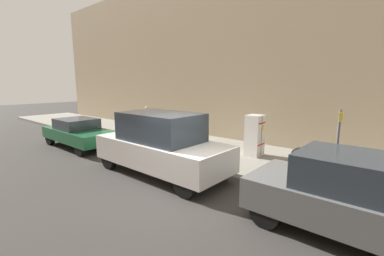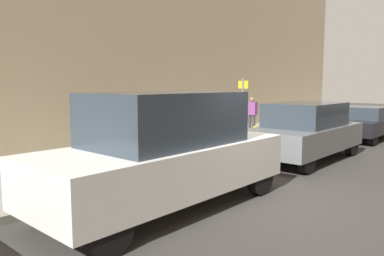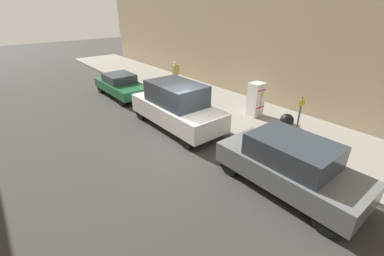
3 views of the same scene
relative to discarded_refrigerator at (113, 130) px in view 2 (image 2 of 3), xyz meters
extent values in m
plane|color=#383533|center=(4.48, -0.16, -1.01)|extent=(80.00, 80.00, 0.00)
cube|color=gray|center=(0.15, -0.16, -0.93)|extent=(4.55, 44.00, 0.16)
cube|color=tan|center=(-2.92, -0.16, 3.74)|extent=(1.58, 39.60, 9.50)
cube|color=white|center=(0.00, 0.00, 0.00)|extent=(0.69, 0.61, 1.71)
cube|color=black|center=(0.00, 0.31, 0.00)|extent=(0.01, 0.01, 1.62)
cube|color=yellow|center=(-0.09, 0.31, 0.33)|extent=(0.16, 0.01, 0.22)
cube|color=red|center=(0.00, 0.31, 0.55)|extent=(0.62, 0.01, 0.05)
cube|color=red|center=(0.00, 0.31, -0.34)|extent=(0.62, 0.01, 0.05)
cylinder|color=#47443F|center=(0.66, 2.43, -0.85)|extent=(0.70, 0.70, 0.02)
cylinder|color=slate|center=(2.06, 3.43, 0.31)|extent=(0.07, 0.07, 2.32)
cube|color=yellow|center=(2.06, 3.45, 1.27)|extent=(0.36, 0.02, 0.24)
cylinder|color=gold|center=(2.02, 4.27, -0.53)|extent=(0.22, 0.22, 0.64)
sphere|color=gold|center=(2.02, 4.27, -0.19)|extent=(0.20, 0.20, 0.20)
sphere|color=black|center=(-0.05, 1.84, -0.54)|extent=(0.63, 0.63, 0.63)
cylinder|color=#333338|center=(-0.48, 7.80, -0.47)|extent=(0.14, 0.14, 0.77)
cylinder|color=#333338|center=(-0.28, 7.80, -0.47)|extent=(0.14, 0.14, 0.77)
cube|color=#7A3D7F|center=(-0.38, 7.80, 0.20)|extent=(0.45, 0.22, 0.58)
sphere|color=#8C664C|center=(-0.38, 7.80, 0.60)|extent=(0.21, 0.21, 0.21)
cube|color=silver|center=(3.76, -1.62, -0.22)|extent=(2.02, 5.04, 0.85)
cube|color=#2D3842|center=(3.76, -1.62, 0.68)|extent=(1.78, 2.77, 0.95)
cylinder|color=black|center=(2.88, 0.29, -0.65)|extent=(0.22, 0.72, 0.72)
cylinder|color=black|center=(4.64, 0.29, -0.65)|extent=(0.22, 0.72, 0.72)
cylinder|color=black|center=(2.88, -3.53, -0.65)|extent=(0.22, 0.72, 0.72)
cylinder|color=black|center=(4.64, -3.53, -0.65)|extent=(0.22, 0.72, 0.72)
cube|color=slate|center=(3.76, 4.29, -0.32)|extent=(1.93, 4.49, 0.70)
cube|color=#2D3842|center=(3.76, 4.29, 0.38)|extent=(1.70, 2.47, 0.70)
cylinder|color=black|center=(2.92, 5.94, -0.67)|extent=(0.22, 0.68, 0.68)
cylinder|color=black|center=(4.59, 5.94, -0.67)|extent=(0.22, 0.68, 0.68)
cylinder|color=black|center=(2.92, 2.63, -0.67)|extent=(0.22, 0.68, 0.68)
cylinder|color=black|center=(4.59, 2.63, -0.67)|extent=(0.22, 0.68, 0.68)
cube|color=black|center=(3.76, 10.05, -0.41)|extent=(1.79, 4.39, 0.55)
cube|color=#2D3842|center=(3.76, 9.83, 0.11)|extent=(1.58, 1.84, 0.50)
cylinder|color=black|center=(2.99, 11.67, -0.69)|extent=(0.22, 0.65, 0.65)
cylinder|color=black|center=(2.99, 8.43, -0.69)|extent=(0.22, 0.65, 0.65)
cylinder|color=black|center=(4.52, 8.43, -0.69)|extent=(0.22, 0.65, 0.65)
camera|label=1|loc=(9.61, 4.80, 2.13)|focal=24.00mm
camera|label=2|loc=(8.65, -6.37, 1.31)|focal=35.00mm
camera|label=3|loc=(10.25, 7.53, 4.28)|focal=24.00mm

